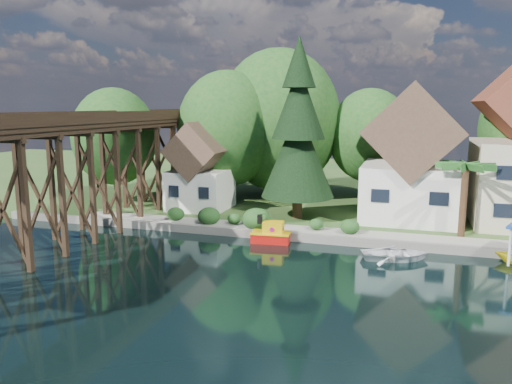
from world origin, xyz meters
TOP-DOWN VIEW (x-y plane):
  - ground at (0.00, 0.00)m, footprint 140.00×140.00m
  - bank at (0.00, 34.00)m, footprint 140.00×52.00m
  - seawall at (4.00, 8.00)m, footprint 60.00×0.40m
  - promenade at (6.00, 9.30)m, footprint 50.00×2.60m
  - trestle_bridge at (-16.00, 5.17)m, footprint 4.12×44.18m
  - house_left at (7.00, 16.00)m, footprint 7.64×8.64m
  - shed at (-11.00, 14.50)m, footprint 5.09×5.40m
  - bg_trees at (1.00, 21.25)m, footprint 49.90×13.30m
  - shrubs at (-4.60, 9.26)m, footprint 15.76×2.47m
  - conifer at (-1.83, 13.40)m, footprint 5.97×5.97m
  - palm_tree at (10.69, 11.09)m, footprint 4.90×4.90m
  - tugboat at (-2.33, 7.19)m, footprint 2.93×1.78m
  - boat_white_a at (6.36, 5.68)m, footprint 4.99×4.15m

SIDE VIEW (x-z plane):
  - ground at x=0.00m, z-range 0.00..0.00m
  - bank at x=0.00m, z-range 0.00..0.50m
  - seawall at x=4.00m, z-range 0.00..0.62m
  - boat_white_a at x=6.36m, z-range 0.00..0.89m
  - promenade at x=6.00m, z-range 0.50..0.56m
  - tugboat at x=-2.33m, z-range -0.41..1.62m
  - shrubs at x=-4.60m, z-range 0.38..2.08m
  - shed at x=-11.00m, z-range -0.10..7.75m
  - house_left at x=7.00m, z-range -0.37..10.65m
  - trestle_bridge at x=-16.00m, z-range 0.70..10.00m
  - palm_tree at x=10.69m, z-range 2.59..8.20m
  - bg_trees at x=1.00m, z-range 2.00..12.57m
  - conifer at x=-1.83m, z-range 0.23..14.92m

